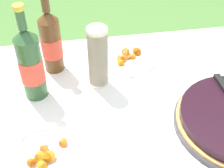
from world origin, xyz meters
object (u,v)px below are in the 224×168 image
(cider_bottle_green, at_px, (31,64))
(cider_bottle_amber, at_px, (51,42))
(snack_plate_far, at_px, (127,58))
(cup_stack, at_px, (98,58))
(snack_plate_near, at_px, (46,158))

(cider_bottle_green, bearing_deg, cider_bottle_amber, 64.26)
(cider_bottle_amber, bearing_deg, snack_plate_far, 1.37)
(cup_stack, distance_m, cider_bottle_green, 0.23)
(cup_stack, bearing_deg, cider_bottle_amber, 143.65)
(snack_plate_near, bearing_deg, snack_plate_far, 53.57)
(cider_bottle_amber, xyz_separation_m, snack_plate_far, (0.29, 0.01, -0.11))
(snack_plate_far, bearing_deg, snack_plate_near, -126.43)
(cup_stack, height_order, snack_plate_near, cup_stack)
(cup_stack, distance_m, cider_bottle_amber, 0.20)
(snack_plate_near, bearing_deg, cider_bottle_amber, 85.41)
(cider_bottle_amber, distance_m, snack_plate_near, 0.45)
(cider_bottle_green, relative_size, snack_plate_far, 1.52)
(cup_stack, relative_size, cider_bottle_green, 0.68)
(cider_bottle_amber, relative_size, snack_plate_near, 1.41)
(cider_bottle_amber, bearing_deg, cider_bottle_green, -115.74)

